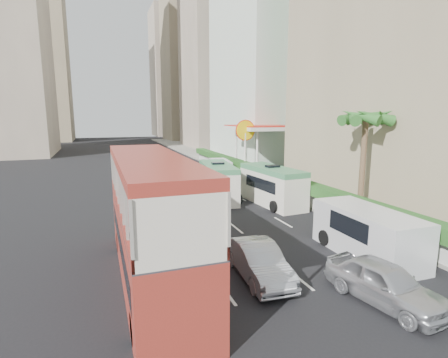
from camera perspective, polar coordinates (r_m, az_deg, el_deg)
name	(u,v)px	position (r m, az deg, el deg)	size (l,w,h in m)	color
ground_plane	(283,259)	(16.97, 9.61, -12.70)	(200.00, 200.00, 0.00)	black
double_decker_bus	(152,219)	(14.26, -11.73, -6.46)	(2.50, 11.00, 5.06)	#A03024
car_silver_lane_a	(258,278)	(15.03, 5.60, -15.76)	(1.54, 4.42, 1.46)	#B3B5BA
car_silver_lane_b	(383,302)	(14.44, 24.49, -17.86)	(1.79, 4.45, 1.52)	#B3B5BA
van_asset	(207,188)	(32.29, -2.85, -1.48)	(2.11, 4.58, 1.27)	silver
minibus_near	(218,182)	(27.79, -1.01, -0.44)	(2.12, 6.36, 2.82)	silver
minibus_far	(272,186)	(26.46, 7.85, -1.10)	(2.11, 6.33, 2.81)	silver
panel_van_near	(367,233)	(18.01, 22.33, -8.16)	(2.25, 5.63, 2.25)	silver
panel_van_far	(220,169)	(38.02, -0.61, 1.72)	(1.83, 4.57, 1.83)	silver
sidewalk	(247,170)	(42.56, 3.74, 1.50)	(6.00, 120.00, 0.18)	#99968C
kerb_wall	(267,183)	(31.47, 7.05, -0.60)	(0.30, 44.00, 1.00)	silver
hedge	(267,173)	(31.32, 7.09, 0.93)	(1.10, 44.00, 0.70)	#2D6626
palm_tree	(362,167)	(23.71, 21.68, 1.79)	(0.36, 0.36, 6.40)	brown
shell_station	(262,149)	(40.84, 6.20, 4.85)	(6.50, 8.00, 5.50)	silver
tower_mid	(224,24)	(78.26, 0.07, 23.91)	(16.00, 16.00, 50.00)	#B2A08C
tower_far_a	(191,58)	(99.91, -5.46, 19.14)	(14.00, 14.00, 44.00)	tan
tower_far_b	(174,74)	(120.89, -8.15, 16.58)	(14.00, 14.00, 40.00)	#B2A08C
tower_left_b	(33,50)	(105.80, -28.74, 18.02)	(16.00, 16.00, 46.00)	tan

